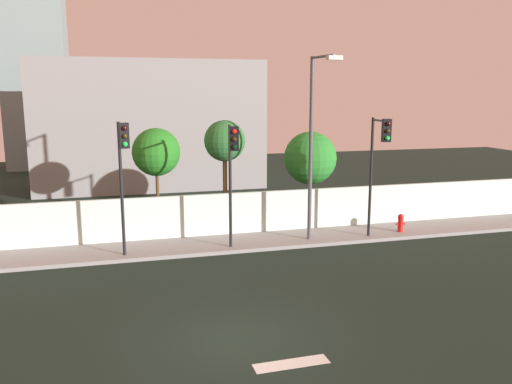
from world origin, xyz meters
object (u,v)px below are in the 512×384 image
Objects in this scene: street_lamp_curbside at (314,136)px; roadside_tree_midleft at (156,152)px; fire_hydrant at (401,222)px; roadside_tree_midright at (225,142)px; traffic_light_center at (232,161)px; roadside_tree_rightmost at (310,158)px; traffic_light_left at (123,161)px; traffic_light_right at (379,152)px.

street_lamp_curbside is 1.59× the size of roadside_tree_midleft.
roadside_tree_midright is at bearing 156.50° from fire_hydrant.
roadside_tree_midleft is at bearing -180.00° from roadside_tree_midright.
roadside_tree_rightmost is at bearing 40.20° from traffic_light_center.
roadside_tree_rightmost is at bearing 134.54° from fire_hydrant.
traffic_light_left is 1.04× the size of traffic_light_center.
traffic_light_left is 6.29× the size of fire_hydrant.
traffic_light_left is at bearing -176.74° from fire_hydrant.
traffic_light_right is 6.33× the size of fire_hydrant.
fire_hydrant is at bearing 28.58° from traffic_light_right.
street_lamp_curbside reaches higher than roadside_tree_midleft.
roadside_tree_midright is (-5.52, 4.11, 0.20)m from traffic_light_right.
traffic_light_right reaches higher than roadside_tree_rightmost.
fire_hydrant is (7.82, 0.82, -3.11)m from traffic_light_center.
traffic_light_right is 0.68× the size of street_lamp_curbside.
roadside_tree_midleft is 1.07× the size of roadside_tree_rightmost.
traffic_light_left is at bearing -156.26° from roadside_tree_rightmost.
traffic_light_left is 5.96m from roadside_tree_midright.
street_lamp_curbside is (7.51, 0.41, 0.73)m from traffic_light_left.
street_lamp_curbside is (-2.57, 0.69, 0.67)m from traffic_light_right.
fire_hydrant is at bearing -45.46° from roadside_tree_rightmost.
roadside_tree_rightmost is (-3.11, 3.16, 2.58)m from fire_hydrant.
traffic_light_left is 1.14× the size of roadside_tree_rightmost.
roadside_tree_midleft is at bearing 68.75° from traffic_light_left.
roadside_tree_midright reaches higher than fire_hydrant.
street_lamp_curbside is 3.87m from roadside_tree_rightmost.
traffic_light_left is at bearing -176.85° from street_lamp_curbside.
fire_hydrant is (1.75, 0.95, -3.26)m from traffic_light_right.
traffic_light_right is at bearing -1.59° from traffic_light_left.
fire_hydrant is at bearing -17.00° from roadside_tree_midleft.
street_lamp_curbside is 4.54m from roadside_tree_midright.
traffic_light_center is at bearing -170.91° from street_lamp_curbside.
traffic_light_right is at bearing -36.69° from roadside_tree_midright.
roadside_tree_midleft is 0.94× the size of roadside_tree_midright.
traffic_light_center is 0.96× the size of traffic_light_right.
roadside_tree_midright is (-7.27, 3.16, 3.46)m from fire_hydrant.
street_lamp_curbside reaches higher than traffic_light_right.
roadside_tree_midleft reaches higher than roadside_tree_rightmost.
traffic_light_center is at bearing -97.90° from roadside_tree_midright.
roadside_tree_midright is at bearing 82.10° from traffic_light_center.
fire_hydrant is at bearing 5.99° from traffic_light_center.
traffic_light_left reaches higher than roadside_tree_midright.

